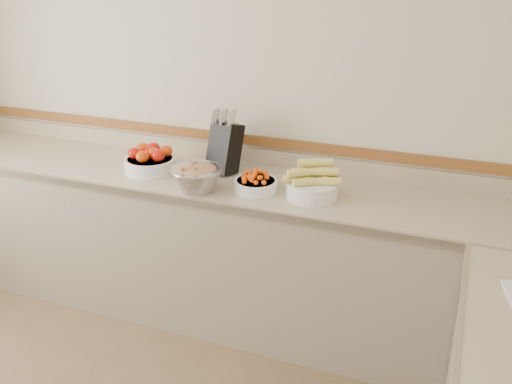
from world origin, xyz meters
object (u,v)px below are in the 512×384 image
(knife_block, at_px, (225,146))
(rhubarb_bowl, at_px, (197,177))
(cherry_tomato_bowl, at_px, (256,183))
(corn_bowl, at_px, (312,185))
(tomato_bowl, at_px, (150,160))

(knife_block, bearing_deg, rhubarb_bowl, -93.05)
(knife_block, distance_m, cherry_tomato_bowl, 0.37)
(knife_block, xyz_separation_m, cherry_tomato_bowl, (0.28, -0.21, -0.11))
(corn_bowl, bearing_deg, tomato_bowl, 178.40)
(knife_block, height_order, cherry_tomato_bowl, knife_block)
(knife_block, xyz_separation_m, rhubarb_bowl, (-0.02, -0.33, -0.07))
(tomato_bowl, xyz_separation_m, corn_bowl, (1.00, -0.03, 0.00))
(tomato_bowl, relative_size, cherry_tomato_bowl, 1.27)
(rhubarb_bowl, bearing_deg, knife_block, 86.95)
(tomato_bowl, height_order, cherry_tomato_bowl, tomato_bowl)
(cherry_tomato_bowl, relative_size, corn_bowl, 0.78)
(tomato_bowl, distance_m, corn_bowl, 1.00)
(cherry_tomato_bowl, height_order, rhubarb_bowl, rhubarb_bowl)
(cherry_tomato_bowl, bearing_deg, corn_bowl, 6.01)
(cherry_tomato_bowl, xyz_separation_m, corn_bowl, (0.31, 0.03, 0.03))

